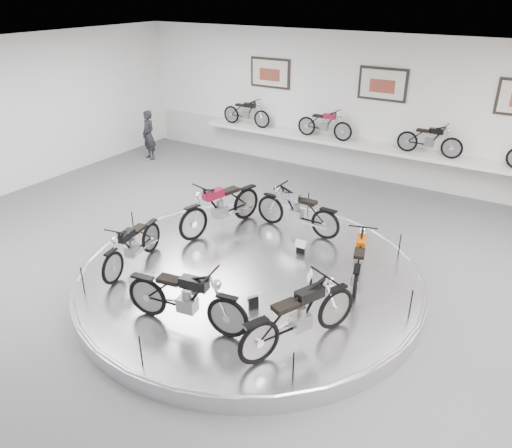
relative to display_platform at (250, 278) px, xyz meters
The scene contains 19 objects.
floor 0.34m from the display_platform, 90.00° to the right, with size 16.00×16.00×0.00m, color #525254.
ceiling 3.86m from the display_platform, 90.00° to the right, with size 16.00×16.00×0.00m, color white.
wall_back 6.95m from the display_platform, 90.00° to the left, with size 16.00×16.00×0.00m, color silver.
dado_band 6.69m from the display_platform, 90.00° to the left, with size 15.68×0.04×1.10m, color #BCBCBA.
display_platform is the anchor object (origin of this frame).
platform_rim 0.12m from the display_platform, ahead, with size 6.40×6.40×0.10m, color #B2B2BA.
shelf 6.46m from the display_platform, 90.00° to the left, with size 11.00×0.55×0.10m, color silver.
poster_left 7.94m from the display_platform, 117.72° to the left, with size 1.35×0.06×0.88m, color beige.
poster_center 7.13m from the display_platform, 90.00° to the left, with size 1.35×0.06×0.88m, color beige.
shelf_bike_a 7.76m from the display_platform, 123.27° to the left, with size 1.22×0.42×0.73m, color black, non-canonical shape.
shelf_bike_b 6.69m from the display_platform, 103.19° to the left, with size 1.22×0.42×0.73m, color maroon, non-canonical shape.
shelf_bike_c 6.69m from the display_platform, 76.81° to the left, with size 1.22×0.42×0.73m, color black, non-canonical shape.
bike_a 2.07m from the display_platform, 22.79° to the left, with size 1.53×0.54×0.90m, color #B84300, non-canonical shape.
bike_b 2.06m from the display_platform, 91.01° to the left, with size 1.69×0.60×1.00m, color #A7A6AA, non-canonical shape.
bike_c 2.01m from the display_platform, 141.78° to the left, with size 1.88×0.66×1.11m, color maroon, non-canonical shape.
bike_d 2.28m from the display_platform, 152.66° to the right, with size 1.57×0.55×0.92m, color black, non-canonical shape.
bike_e 2.02m from the display_platform, 88.29° to the right, with size 1.78×0.63×1.05m, color black, non-canonical shape.
bike_f 2.33m from the display_platform, 38.41° to the right, with size 1.79×0.63×1.05m, color black, non-canonical shape.
visitor 8.23m from the display_platform, 145.63° to the left, with size 0.57×0.37×1.56m, color black.
Camera 1 is at (4.33, -6.43, 5.15)m, focal length 35.00 mm.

